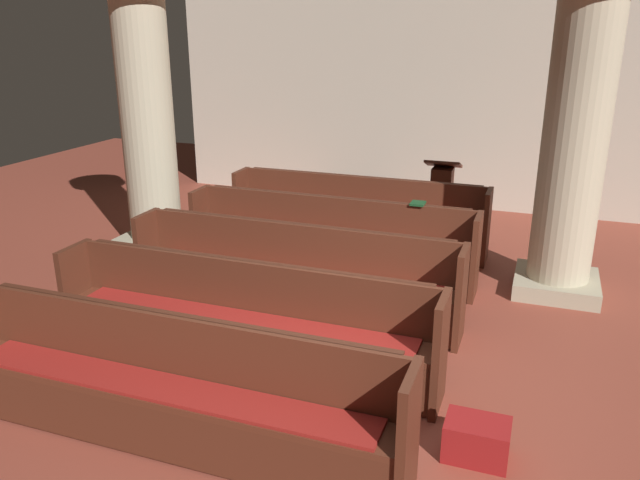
# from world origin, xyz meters

# --- Properties ---
(ground_plane) EXTENTS (19.20, 19.20, 0.00)m
(ground_plane) POSITION_xyz_m (0.00, 0.00, 0.00)
(ground_plane) COLOR brown
(back_wall) EXTENTS (10.00, 0.16, 4.50)m
(back_wall) POSITION_xyz_m (0.00, 6.08, 2.25)
(back_wall) COLOR beige
(back_wall) RESTS_ON ground
(pew_row_0) EXTENTS (3.39, 0.46, 0.92)m
(pew_row_0) POSITION_xyz_m (-1.15, 3.58, 0.49)
(pew_row_0) COLOR #562819
(pew_row_0) RESTS_ON ground
(pew_row_1) EXTENTS (3.39, 0.46, 0.92)m
(pew_row_1) POSITION_xyz_m (-1.15, 2.47, 0.49)
(pew_row_1) COLOR #562819
(pew_row_1) RESTS_ON ground
(pew_row_2) EXTENTS (3.39, 0.47, 0.92)m
(pew_row_2) POSITION_xyz_m (-1.15, 1.35, 0.49)
(pew_row_2) COLOR #562819
(pew_row_2) RESTS_ON ground
(pew_row_3) EXTENTS (3.39, 0.46, 0.92)m
(pew_row_3) POSITION_xyz_m (-1.15, 0.24, 0.49)
(pew_row_3) COLOR #562819
(pew_row_3) RESTS_ON ground
(pew_row_4) EXTENTS (3.39, 0.46, 0.92)m
(pew_row_4) POSITION_xyz_m (-1.15, -0.87, 0.49)
(pew_row_4) COLOR #562819
(pew_row_4) RESTS_ON ground
(pillar_aisle_side) EXTENTS (0.95, 0.95, 3.44)m
(pillar_aisle_side) POSITION_xyz_m (1.36, 2.91, 1.79)
(pillar_aisle_side) COLOR tan
(pillar_aisle_side) RESTS_ON ground
(pillar_far_side) EXTENTS (0.95, 0.95, 3.44)m
(pillar_far_side) POSITION_xyz_m (-3.61, 2.64, 1.79)
(pillar_far_side) COLOR tan
(pillar_far_side) RESTS_ON ground
(lectern) EXTENTS (0.48, 0.45, 1.08)m
(lectern) POSITION_xyz_m (-0.20, 4.50, 0.45)
(lectern) COLOR #411E13
(lectern) RESTS_ON ground
(hymn_book) EXTENTS (0.15, 0.19, 0.02)m
(hymn_book) POSITION_xyz_m (-0.17, 2.66, 0.93)
(hymn_book) COLOR #194723
(hymn_book) RESTS_ON pew_row_1
(kneeler_box_red) EXTENTS (0.43, 0.30, 0.28)m
(kneeler_box_red) POSITION_xyz_m (0.87, -0.28, 0.14)
(kneeler_box_red) COLOR maroon
(kneeler_box_red) RESTS_ON ground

